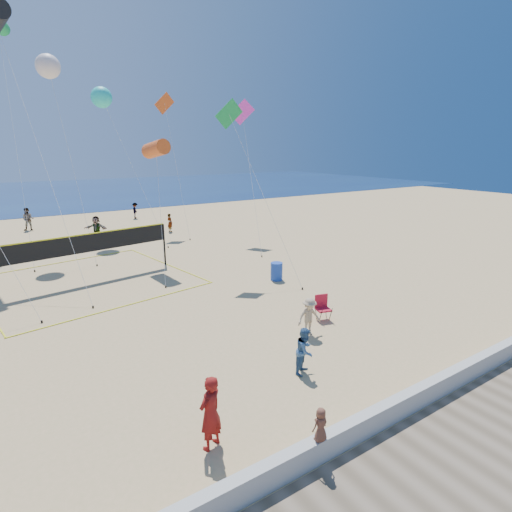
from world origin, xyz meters
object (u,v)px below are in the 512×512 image
woman (210,413)px  volleyball_net (84,249)px  camp_chair (322,306)px  trash_barrel (277,271)px

woman → volleyball_net: bearing=-113.4°
woman → camp_chair: bearing=-173.8°
trash_barrel → volleyball_net: bearing=148.1°
woman → trash_barrel: (8.45, 9.10, -0.44)m
volleyball_net → camp_chair: bearing=-64.9°
camp_chair → volleyball_net: 12.56m
woman → volleyball_net: size_ratio=0.17×
trash_barrel → volleyball_net: 10.02m
camp_chair → trash_barrel: 5.27m
woman → camp_chair: 8.13m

